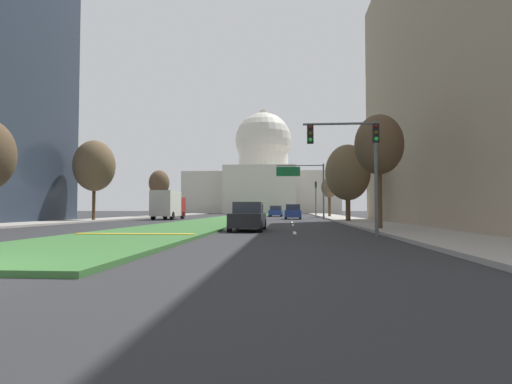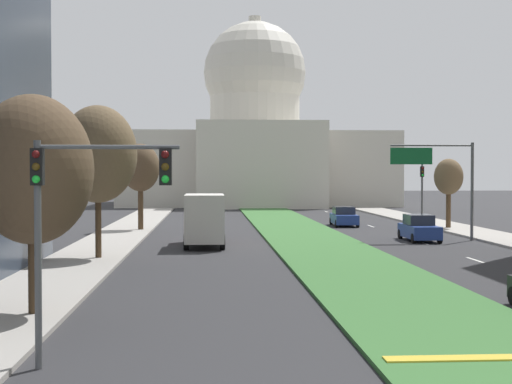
{
  "view_description": "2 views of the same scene",
  "coord_description": "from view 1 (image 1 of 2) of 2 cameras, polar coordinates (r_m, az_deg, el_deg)",
  "views": [
    {
      "loc": [
        6.7,
        -7.11,
        1.27
      ],
      "look_at": [
        1.36,
        59.07,
        3.91
      ],
      "focal_mm": 28.7,
      "sensor_mm": 36.0,
      "label": 1
    },
    {
      "loc": [
        -6.67,
        -6.31,
        4.45
      ],
      "look_at": [
        -2.71,
        55.29,
        2.89
      ],
      "focal_mm": 51.33,
      "sensor_mm": 36.0,
      "label": 2
    }
  ],
  "objects": [
    {
      "name": "street_tree_left_mid",
      "position": [
        43.18,
        -21.6,
        3.4
      ],
      "size": [
        3.99,
        3.99,
        7.93
      ],
      "color": "#4C3823",
      "rests_on": "ground_plane"
    },
    {
      "name": "sedan_midblock",
      "position": [
        48.17,
        5.19,
        -2.82
      ],
      "size": [
        1.97,
        4.39,
        1.73
      ],
      "color": "navy",
      "rests_on": "ground_plane"
    },
    {
      "name": "overhead_guide_sign",
      "position": [
        48.33,
        6.9,
        1.75
      ],
      "size": [
        5.63,
        0.2,
        6.5
      ],
      "color": "#515456",
      "rests_on": "ground_plane"
    },
    {
      "name": "lane_dashes_right",
      "position": [
        51.4,
        4.94,
        -3.68
      ],
      "size": [
        0.16,
        66.35,
        0.01
      ],
      "color": "silver",
      "rests_on": "ground_plane"
    },
    {
      "name": "capitol_building",
      "position": [
        106.93,
        1.01,
        1.81
      ],
      "size": [
        37.65,
        28.4,
        27.25
      ],
      "color": "beige",
      "rests_on": "ground_plane"
    },
    {
      "name": "street_tree_right_far",
      "position": [
        58.16,
        10.19,
        0.56
      ],
      "size": [
        2.29,
        2.29,
        5.63
      ],
      "color": "#4C3823",
      "rests_on": "ground_plane"
    },
    {
      "name": "median_curb_nose",
      "position": [
        18.59,
        -16.59,
        -5.61
      ],
      "size": [
        5.28,
        0.5,
        0.04
      ],
      "primitive_type": "cube",
      "color": "gold",
      "rests_on": "grass_median"
    },
    {
      "name": "grass_median",
      "position": [
        52.58,
        -2.71,
        -3.58
      ],
      "size": [
        5.87,
        90.07,
        0.14
      ],
      "primitive_type": "cube",
      "color": "#386B33",
      "rests_on": "ground_plane"
    },
    {
      "name": "box_truck_delivery",
      "position": [
        47.33,
        -12.15,
        -1.74
      ],
      "size": [
        2.4,
        6.4,
        3.2
      ],
      "color": "maroon",
      "rests_on": "ground_plane"
    },
    {
      "name": "street_tree_right_mid",
      "position": [
        37.7,
        12.66,
        2.64
      ],
      "size": [
        4.02,
        4.02,
        7.0
      ],
      "color": "#4C3823",
      "rests_on": "ground_plane"
    },
    {
      "name": "sedan_distant",
      "position": [
        62.01,
        2.79,
        -2.73
      ],
      "size": [
        2.1,
        4.45,
        1.65
      ],
      "color": "navy",
      "rests_on": "ground_plane"
    },
    {
      "name": "sidewalk_left",
      "position": [
        51.12,
        -18.14,
        -3.51
      ],
      "size": [
        4.0,
        90.07,
        0.15
      ],
      "primitive_type": "cube",
      "color": "#9E9991",
      "rests_on": "ground_plane"
    },
    {
      "name": "traffic_light_near_right",
      "position": [
        18.78,
        13.83,
        5.51
      ],
      "size": [
        3.34,
        0.35,
        5.2
      ],
      "color": "#515456",
      "rests_on": "ground_plane"
    },
    {
      "name": "traffic_light_far_right",
      "position": [
        59.08,
        8.34,
        -0.27
      ],
      "size": [
        0.28,
        0.35,
        5.2
      ],
      "color": "#515456",
      "rests_on": "ground_plane"
    },
    {
      "name": "sidewalk_right",
      "position": [
        47.58,
        12.3,
        -3.67
      ],
      "size": [
        4.0,
        90.07,
        0.15
      ],
      "primitive_type": "cube",
      "color": "#9E9991",
      "rests_on": "ground_plane"
    },
    {
      "name": "street_tree_right_near",
      "position": [
        24.31,
        16.76,
        6.27
      ],
      "size": [
        2.72,
        2.72,
        6.58
      ],
      "color": "#4C3823",
      "rests_on": "ground_plane"
    },
    {
      "name": "sedan_lead_stopped",
      "position": [
        23.16,
        -1.1,
        -3.53
      ],
      "size": [
        1.84,
        4.27,
        1.62
      ],
      "color": "black",
      "rests_on": "ground_plane"
    },
    {
      "name": "street_tree_left_far",
      "position": [
        60.46,
        -13.35,
        1.17
      ],
      "size": [
        2.94,
        2.94,
        6.75
      ],
      "color": "#4C3823",
      "rests_on": "ground_plane"
    },
    {
      "name": "ground_plane",
      "position": [
        57.55,
        -2.08,
        -3.54
      ],
      "size": [
        260.0,
        260.0,
        0.0
      ],
      "primitive_type": "plane",
      "color": "#2B2B2D"
    }
  ]
}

